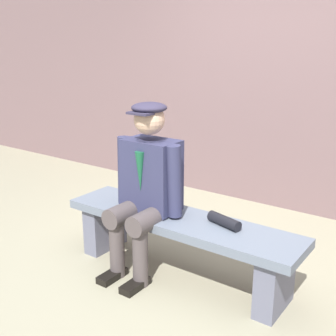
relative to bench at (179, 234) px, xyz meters
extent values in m
plane|color=gray|center=(0.00, 0.00, -0.32)|extent=(30.00, 30.00, 0.00)
cube|color=slate|center=(0.00, 0.00, 0.10)|extent=(1.81, 0.44, 0.06)
cube|color=slate|center=(-0.74, 0.00, -0.13)|extent=(0.14, 0.37, 0.39)
cube|color=slate|center=(0.74, 0.00, -0.13)|extent=(0.14, 0.37, 0.39)
cube|color=#313252|center=(0.24, 0.00, 0.40)|extent=(0.40, 0.25, 0.52)
cylinder|color=#1E2338|center=(0.24, 0.00, 0.64)|extent=(0.22, 0.22, 0.06)
cone|color=#195938|center=(0.24, 0.13, 0.46)|extent=(0.07, 0.07, 0.29)
sphere|color=#DBAD8C|center=(0.24, 0.02, 0.82)|extent=(0.22, 0.22, 0.22)
ellipsoid|color=#2F2B40|center=(0.24, 0.02, 0.90)|extent=(0.25, 0.25, 0.08)
cube|color=#2F2B40|center=(0.24, 0.12, 0.87)|extent=(0.18, 0.10, 0.02)
cylinder|color=#4E4444|center=(0.13, 0.14, 0.14)|extent=(0.15, 0.42, 0.15)
cylinder|color=#4E4444|center=(0.13, 0.28, -0.09)|extent=(0.11, 0.11, 0.46)
cube|color=black|center=(0.13, 0.34, -0.30)|extent=(0.10, 0.24, 0.05)
cylinder|color=#313252|center=(0.02, 0.04, 0.41)|extent=(0.11, 0.13, 0.52)
cylinder|color=#4E4444|center=(0.35, 0.14, 0.14)|extent=(0.15, 0.42, 0.15)
cylinder|color=#4E4444|center=(0.35, 0.28, -0.09)|extent=(0.11, 0.11, 0.46)
cube|color=black|center=(0.35, 0.34, -0.30)|extent=(0.10, 0.24, 0.05)
cylinder|color=#313252|center=(0.47, 0.04, 0.41)|extent=(0.11, 0.12, 0.52)
cylinder|color=black|center=(-0.33, -0.05, 0.17)|extent=(0.27, 0.14, 0.07)
cube|color=#715859|center=(0.00, -1.85, 0.94)|extent=(12.00, 0.24, 2.52)
camera|label=1|loc=(-1.58, 2.33, 1.31)|focal=45.37mm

